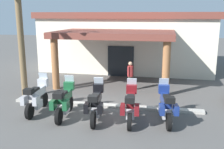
# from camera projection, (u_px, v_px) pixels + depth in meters

# --- Properties ---
(ground_plane) EXTENTS (80.00, 80.00, 0.00)m
(ground_plane) POSITION_uv_depth(u_px,v_px,m) (96.00, 111.00, 11.63)
(ground_plane) COLOR #514F4C
(motel_building) EXTENTS (13.06, 11.18, 4.37)m
(motel_building) POSITION_uv_depth(u_px,v_px,m) (128.00, 40.00, 20.66)
(motel_building) COLOR silver
(motel_building) RESTS_ON ground_plane
(motorcycle_silver) EXTENTS (0.72, 2.21, 1.61)m
(motorcycle_silver) POSITION_uv_depth(u_px,v_px,m) (36.00, 97.00, 11.32)
(motorcycle_silver) COLOR black
(motorcycle_silver) RESTS_ON ground_plane
(motorcycle_green) EXTENTS (0.73, 2.21, 1.61)m
(motorcycle_green) POSITION_uv_depth(u_px,v_px,m) (64.00, 101.00, 10.78)
(motorcycle_green) COLOR black
(motorcycle_green) RESTS_ON ground_plane
(motorcycle_black) EXTENTS (0.75, 2.21, 1.61)m
(motorcycle_black) POSITION_uv_depth(u_px,v_px,m) (96.00, 104.00, 10.44)
(motorcycle_black) COLOR black
(motorcycle_black) RESTS_ON ground_plane
(motorcycle_maroon) EXTENTS (0.73, 2.21, 1.61)m
(motorcycle_maroon) POSITION_uv_depth(u_px,v_px,m) (131.00, 106.00, 10.28)
(motorcycle_maroon) COLOR black
(motorcycle_maroon) RESTS_ON ground_plane
(motorcycle_blue) EXTENTS (0.81, 2.21, 1.61)m
(motorcycle_blue) POSITION_uv_depth(u_px,v_px,m) (166.00, 106.00, 10.27)
(motorcycle_blue) COLOR black
(motorcycle_blue) RESTS_ON ground_plane
(pedestrian) EXTENTS (0.32, 0.50, 1.66)m
(pedestrian) POSITION_uv_depth(u_px,v_px,m) (130.00, 74.00, 14.55)
(pedestrian) COLOR brown
(pedestrian) RESTS_ON ground_plane
(palm_tree_roadside) EXTENTS (2.61, 2.70, 6.50)m
(palm_tree_roadside) POSITION_uv_depth(u_px,v_px,m) (18.00, 2.00, 12.60)
(palm_tree_roadside) COLOR brown
(palm_tree_roadside) RESTS_ON ground_plane
(curb_strip) EXTENTS (8.92, 0.36, 0.12)m
(curb_strip) POSITION_uv_depth(u_px,v_px,m) (105.00, 105.00, 12.16)
(curb_strip) COLOR #ADA89E
(curb_strip) RESTS_ON ground_plane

